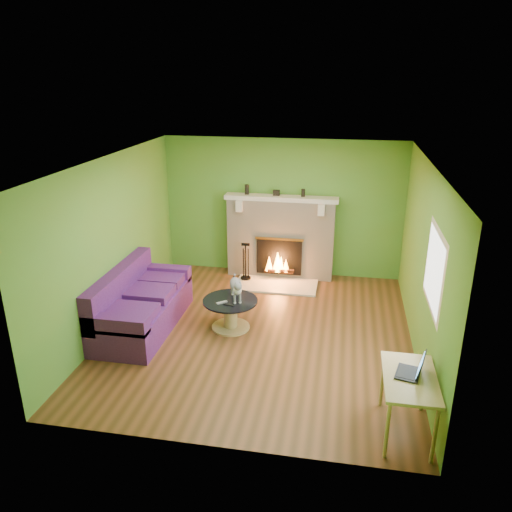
{
  "coord_description": "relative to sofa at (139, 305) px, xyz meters",
  "views": [
    {
      "loc": [
        1.15,
        -6.6,
        3.74
      ],
      "look_at": [
        -0.13,
        0.4,
        1.09
      ],
      "focal_mm": 35.0,
      "sensor_mm": 36.0,
      "label": 1
    }
  ],
  "objects": [
    {
      "name": "remote_silver",
      "position": [
        1.29,
        0.08,
        0.12
      ],
      "size": [
        0.16,
        0.15,
        0.02
      ],
      "primitive_type": "cube",
      "rotation": [
        0.0,
        0.0,
        0.71
      ],
      "color": "gray",
      "rests_on": "coffee_table"
    },
    {
      "name": "wall_front",
      "position": [
        1.86,
        -2.37,
        0.94
      ],
      "size": [
        5.0,
        0.0,
        5.0
      ],
      "primitive_type": "plane",
      "rotation": [
        -1.57,
        0.0,
        0.0
      ],
      "color": "#5B922F",
      "rests_on": "floor"
    },
    {
      "name": "laptop",
      "position": [
        3.79,
        -1.72,
        0.47
      ],
      "size": [
        0.35,
        0.38,
        0.24
      ],
      "primitive_type": null,
      "rotation": [
        0.0,
        0.0,
        -0.25
      ],
      "color": "black",
      "rests_on": "desk"
    },
    {
      "name": "ceiling",
      "position": [
        1.86,
        0.13,
        2.24
      ],
      "size": [
        5.0,
        5.0,
        0.0
      ],
      "primitive_type": "plane",
      "rotation": [
        3.14,
        0.0,
        0.0
      ],
      "color": "white",
      "rests_on": "wall_back"
    },
    {
      "name": "coffee_table",
      "position": [
        1.39,
        0.2,
        -0.09
      ],
      "size": [
        0.84,
        0.84,
        0.47
      ],
      "color": "tan",
      "rests_on": "floor"
    },
    {
      "name": "mantel",
      "position": [
        1.86,
        2.42,
        1.18
      ],
      "size": [
        2.1,
        0.28,
        0.08
      ],
      "primitive_type": "cube",
      "color": "silver",
      "rests_on": "fireplace"
    },
    {
      "name": "window_pane",
      "position": [
        4.09,
        -0.77,
        1.19
      ],
      "size": [
        0.0,
        1.06,
        1.06
      ],
      "primitive_type": "plane",
      "rotation": [
        1.57,
        0.0,
        -1.57
      ],
      "color": "white",
      "rests_on": "wall_right"
    },
    {
      "name": "desk",
      "position": [
        3.81,
        -1.77,
        0.26
      ],
      "size": [
        0.56,
        0.96,
        0.71
      ],
      "color": "tan",
      "rests_on": "floor"
    },
    {
      "name": "floor",
      "position": [
        1.86,
        0.13,
        -0.36
      ],
      "size": [
        5.0,
        5.0,
        0.0
      ],
      "primitive_type": "plane",
      "color": "#523317",
      "rests_on": "ground"
    },
    {
      "name": "sofa",
      "position": [
        0.0,
        0.0,
        0.0
      ],
      "size": [
        0.94,
        2.08,
        0.93
      ],
      "color": "#431758",
      "rests_on": "floor"
    },
    {
      "name": "mantel_vase_right",
      "position": [
        2.26,
        2.45,
        1.29
      ],
      "size": [
        0.07,
        0.07,
        0.14
      ],
      "primitive_type": "cylinder",
      "color": "black",
      "rests_on": "mantel"
    },
    {
      "name": "fireplace",
      "position": [
        1.86,
        2.44,
        0.41
      ],
      "size": [
        2.1,
        0.46,
        1.58
      ],
      "color": "beige",
      "rests_on": "floor"
    },
    {
      "name": "wall_back",
      "position": [
        1.86,
        2.63,
        0.94
      ],
      "size": [
        5.0,
        0.0,
        5.0
      ],
      "primitive_type": "plane",
      "rotation": [
        1.57,
        0.0,
        0.0
      ],
      "color": "#5B922F",
      "rests_on": "floor"
    },
    {
      "name": "mantel_vase_left",
      "position": [
        1.21,
        2.45,
        1.31
      ],
      "size": [
        0.08,
        0.08,
        0.18
      ],
      "primitive_type": "cylinder",
      "color": "black",
      "rests_on": "mantel"
    },
    {
      "name": "hearth",
      "position": [
        1.86,
        1.93,
        -0.35
      ],
      "size": [
        1.5,
        0.75,
        0.03
      ],
      "primitive_type": "cube",
      "color": "beige",
      "rests_on": "floor"
    },
    {
      "name": "fire_tools",
      "position": [
        1.25,
        2.08,
        0.03
      ],
      "size": [
        0.19,
        0.19,
        0.72
      ],
      "primitive_type": null,
      "color": "black",
      "rests_on": "hearth"
    },
    {
      "name": "remote_black",
      "position": [
        1.41,
        0.02,
        0.12
      ],
      "size": [
        0.17,
        0.07,
        0.02
      ],
      "primitive_type": "cube",
      "rotation": [
        0.0,
        0.0,
        -0.19
      ],
      "color": "black",
      "rests_on": "coffee_table"
    },
    {
      "name": "window_frame",
      "position": [
        4.1,
        -0.77,
        1.19
      ],
      "size": [
        0.0,
        1.2,
        1.2
      ],
      "primitive_type": "plane",
      "rotation": [
        1.57,
        0.0,
        -1.57
      ],
      "color": "silver",
      "rests_on": "wall_right"
    },
    {
      "name": "cat",
      "position": [
        1.47,
        0.25,
        0.31
      ],
      "size": [
        0.42,
        0.66,
        0.39
      ],
      "primitive_type": null,
      "rotation": [
        0.0,
        0.0,
        0.34
      ],
      "color": "#5C5C60",
      "rests_on": "coffee_table"
    },
    {
      "name": "wall_left",
      "position": [
        -0.39,
        0.13,
        0.94
      ],
      "size": [
        0.0,
        5.0,
        5.0
      ],
      "primitive_type": "plane",
      "rotation": [
        1.57,
        0.0,
        1.57
      ],
      "color": "#5B922F",
      "rests_on": "floor"
    },
    {
      "name": "wall_right",
      "position": [
        4.11,
        0.13,
        0.94
      ],
      "size": [
        0.0,
        5.0,
        5.0
      ],
      "primitive_type": "plane",
      "rotation": [
        1.57,
        0.0,
        -1.57
      ],
      "color": "#5B922F",
      "rests_on": "floor"
    },
    {
      "name": "mantel_box",
      "position": [
        1.76,
        2.45,
        1.27
      ],
      "size": [
        0.12,
        0.08,
        0.1
      ],
      "primitive_type": "cube",
      "color": "black",
      "rests_on": "mantel"
    }
  ]
}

